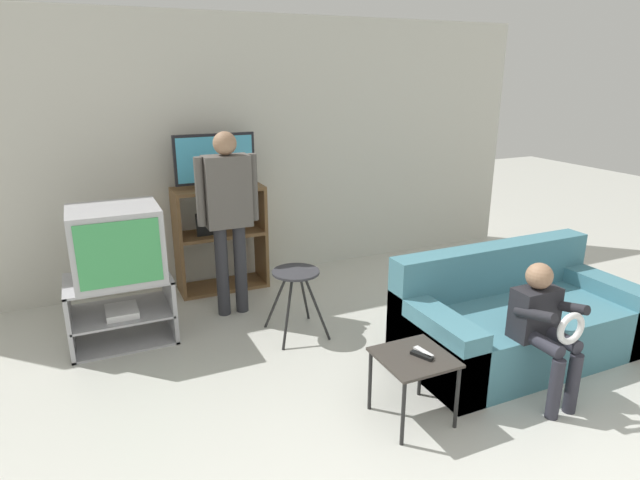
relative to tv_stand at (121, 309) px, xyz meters
name	(u,v)px	position (x,y,z in m)	size (l,w,h in m)	color
wall_back	(247,152)	(1.38, 1.00, 1.04)	(6.40, 0.06, 2.60)	beige
tv_stand	(121,309)	(0.00, 0.00, 0.00)	(0.79, 0.57, 0.53)	#A8A8AD
television_main	(116,243)	(0.02, 0.00, 0.55)	(0.66, 0.57, 0.57)	#B2B2B7
media_shelf	(220,238)	(1.01, 0.74, 0.26)	(0.85, 0.38, 1.02)	brown
television_flat	(215,162)	(1.00, 0.73, 1.00)	(0.76, 0.20, 0.50)	black
folding_stool	(296,281)	(1.31, -0.49, 0.20)	(0.42, 0.45, 0.56)	black
snack_table	(414,364)	(1.53, -1.83, 0.12)	(0.43, 0.43, 0.43)	#38332D
remote_control_black	(422,356)	(1.57, -1.86, 0.18)	(0.04, 0.14, 0.02)	black
remote_control_white	(423,352)	(1.60, -1.83, 0.18)	(0.04, 0.14, 0.02)	silver
couch	(515,320)	(2.70, -1.46, 0.01)	(1.79, 0.88, 0.78)	teal
person_standing_adult	(228,207)	(0.94, 0.13, 0.71)	(0.53, 0.20, 1.61)	#2D2D33
person_seated_child	(544,322)	(2.41, -1.98, 0.28)	(0.33, 0.43, 0.92)	#2D2D38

